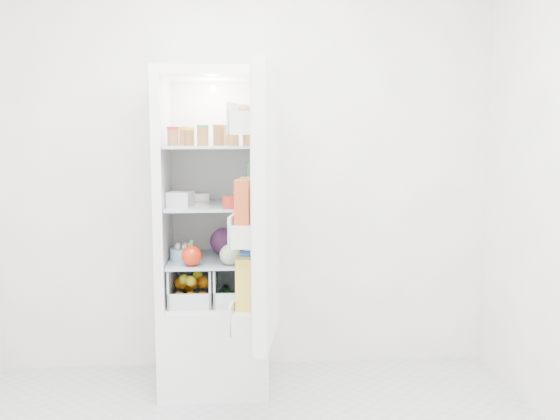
{
  "coord_description": "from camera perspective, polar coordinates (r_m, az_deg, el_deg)",
  "views": [
    {
      "loc": [
        -0.05,
        -2.31,
        1.47
      ],
      "look_at": [
        0.16,
        0.95,
        1.05
      ],
      "focal_mm": 40.0,
      "sensor_mm": 36.0,
      "label": 1
    }
  ],
  "objects": [
    {
      "name": "shelf_mid",
      "position": [
        3.52,
        -6.17,
        0.44
      ],
      "size": [
        0.49,
        0.53,
        0.02
      ],
      "primitive_type": "cube",
      "color": "#ABBBC8",
      "rests_on": "refrigerator"
    },
    {
      "name": "refrigerator",
      "position": [
        3.65,
        -6.05,
        -5.46
      ],
      "size": [
        0.6,
        0.6,
        1.8
      ],
      "color": "white",
      "rests_on": "ground"
    },
    {
      "name": "citrus_pile",
      "position": [
        3.58,
        -8.13,
        -7.01
      ],
      "size": [
        0.2,
        0.31,
        0.16
      ],
      "color": "orange",
      "rests_on": "refrigerator"
    },
    {
      "name": "shelf_top",
      "position": [
        3.5,
        -6.25,
        5.81
      ],
      "size": [
        0.49,
        0.53,
        0.02
      ],
      "primitive_type": "cube",
      "color": "#ABBBC8",
      "rests_on": "refrigerator"
    },
    {
      "name": "bell_pepper",
      "position": [
        3.37,
        -8.06,
        -4.17
      ],
      "size": [
        0.11,
        0.11,
        0.11
      ],
      "primitive_type": "sphere",
      "color": "red",
      "rests_on": "shelf_low"
    },
    {
      "name": "fridge_door",
      "position": [
        2.95,
        -1.73,
        -0.04
      ],
      "size": [
        0.26,
        0.6,
        1.3
      ],
      "rotation": [
        0.0,
        0.0,
        1.41
      ],
      "color": "white",
      "rests_on": "refrigerator"
    },
    {
      "name": "tin_red",
      "position": [
        3.31,
        -4.48,
        0.7
      ],
      "size": [
        0.1,
        0.1,
        0.06
      ],
      "primitive_type": "cylinder",
      "rotation": [
        0.0,
        0.0,
        0.08
      ],
      "color": "#B5251B",
      "rests_on": "shelf_mid"
    },
    {
      "name": "crisper_left",
      "position": [
        3.61,
        -8.03,
        -6.53
      ],
      "size": [
        0.23,
        0.46,
        0.22
      ],
      "primitive_type": null,
      "color": "silver",
      "rests_on": "refrigerator"
    },
    {
      "name": "shelf_low",
      "position": [
        3.57,
        -6.11,
        -4.51
      ],
      "size": [
        0.49,
        0.53,
        0.01
      ],
      "primitive_type": "cube",
      "color": "#ABBBC8",
      "rests_on": "refrigerator"
    },
    {
      "name": "foil_tray",
      "position": [
        3.71,
        -7.94,
        1.21
      ],
      "size": [
        0.19,
        0.16,
        0.04
      ],
      "primitive_type": "cube",
      "rotation": [
        0.0,
        0.0,
        0.16
      ],
      "color": "silver",
      "rests_on": "shelf_mid"
    },
    {
      "name": "salad_bag",
      "position": [
        3.37,
        -4.6,
        -4.09
      ],
      "size": [
        0.11,
        0.11,
        0.11
      ],
      "primitive_type": "sphere",
      "color": "#9EB88A",
      "rests_on": "shelf_low"
    },
    {
      "name": "veg_pile",
      "position": [
        3.61,
        -4.03,
        -7.25
      ],
      "size": [
        0.16,
        0.3,
        0.1
      ],
      "color": "#224818",
      "rests_on": "refrigerator"
    },
    {
      "name": "condiment_jars",
      "position": [
        3.44,
        -6.47,
        6.62
      ],
      "size": [
        0.46,
        0.34,
        0.08
      ],
      "color": "#B21919",
      "rests_on": "shelf_top"
    },
    {
      "name": "squeeze_bottle",
      "position": [
        3.54,
        -2.75,
        7.44
      ],
      "size": [
        0.06,
        0.06,
        0.18
      ],
      "primitive_type": "cylinder",
      "rotation": [
        0.0,
        0.0,
        0.24
      ],
      "color": "white",
      "rests_on": "shelf_top"
    },
    {
      "name": "crisper_right",
      "position": [
        3.6,
        -4.12,
        -6.52
      ],
      "size": [
        0.23,
        0.46,
        0.22
      ],
      "primitive_type": null,
      "color": "silver",
      "rests_on": "refrigerator"
    },
    {
      "name": "red_cabbage",
      "position": [
        3.64,
        -5.16,
        -2.88
      ],
      "size": [
        0.16,
        0.16,
        0.16
      ],
      "primitive_type": "sphere",
      "color": "#551D53",
      "rests_on": "shelf_low"
    },
    {
      "name": "room_walls",
      "position": [
        2.31,
        -2.53,
        10.33
      ],
      "size": [
        3.02,
        3.02,
        2.61
      ],
      "color": "silver",
      "rests_on": "ground"
    },
    {
      "name": "tub_white",
      "position": [
        3.43,
        -9.09,
        1.0
      ],
      "size": [
        0.15,
        0.15,
        0.08
      ],
      "primitive_type": "cube",
      "rotation": [
        0.0,
        0.0,
        -0.25
      ],
      "color": "silver",
      "rests_on": "shelf_mid"
    },
    {
      "name": "mushroom_bowl",
      "position": [
        3.53,
        -8.83,
        -4.01
      ],
      "size": [
        0.18,
        0.18,
        0.07
      ],
      "primitive_type": "cylinder",
      "rotation": [
        0.0,
        0.0,
        0.31
      ],
      "color": "#8FB0D6",
      "rests_on": "shelf_low"
    }
  ]
}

